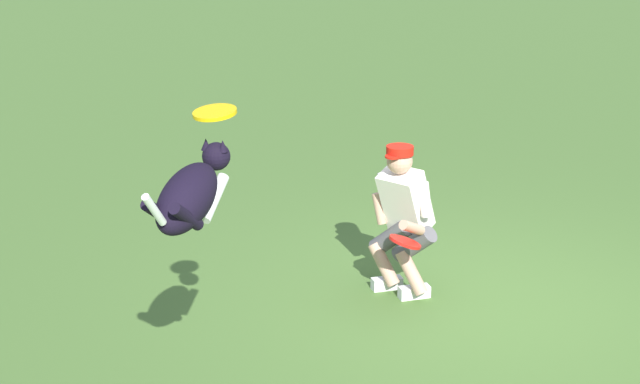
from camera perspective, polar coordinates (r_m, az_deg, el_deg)
The scene contains 5 objects.
ground_plane at distance 8.25m, azimuth 9.47°, elevation -6.60°, with size 60.00×60.00×0.00m, color #46682D.
person at distance 8.19m, azimuth 4.74°, elevation -1.31°, with size 0.55×0.71×1.29m.
dog at distance 5.71m, azimuth -7.39°, elevation -0.14°, with size 0.65×0.82×0.49m.
frisbee_flying at distance 5.78m, azimuth -6.03°, elevation 4.53°, with size 0.26×0.26×0.02m, color yellow.
frisbee_held at distance 7.86m, azimuth 4.88°, elevation -2.85°, with size 0.26×0.26×0.02m, color red.
Camera 1 is at (3.39, 6.69, 3.44)m, focal length 56.06 mm.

